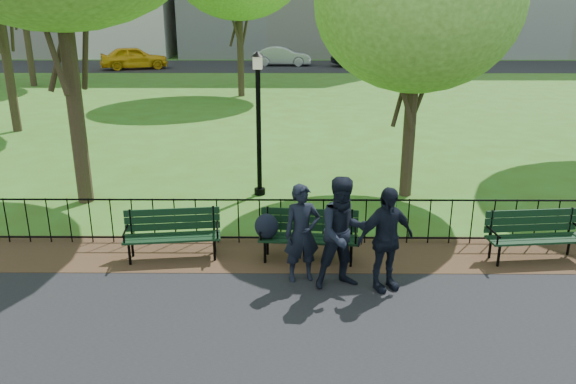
{
  "coord_description": "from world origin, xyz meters",
  "views": [
    {
      "loc": [
        -0.4,
        -7.86,
        4.32
      ],
      "look_at": [
        -0.46,
        1.5,
        1.2
      ],
      "focal_mm": 35.0,
      "sensor_mm": 36.0,
      "label": 1
    }
  ],
  "objects_px": {
    "person_mid": "(344,233)",
    "taxi": "(134,58)",
    "park_bench_left_a": "(172,229)",
    "person_right": "(386,239)",
    "park_bench_right_a": "(534,230)",
    "sedan_dark": "(364,56)",
    "park_bench_main": "(289,228)",
    "tree_near_e": "(418,4)",
    "person_left": "(302,233)",
    "lamppost": "(259,119)",
    "sedan_silver": "(282,56)"
  },
  "relations": [
    {
      "from": "person_mid",
      "to": "taxi",
      "type": "height_order",
      "value": "person_mid"
    },
    {
      "from": "tree_near_e",
      "to": "person_mid",
      "type": "xyz_separation_m",
      "value": [
        -1.91,
        -4.64,
        -3.43
      ]
    },
    {
      "from": "person_right",
      "to": "sedan_silver",
      "type": "height_order",
      "value": "person_right"
    },
    {
      "from": "sedan_silver",
      "to": "person_right",
      "type": "bearing_deg",
      "value": -174.65
    },
    {
      "from": "lamppost",
      "to": "sedan_silver",
      "type": "xyz_separation_m",
      "value": [
        0.06,
        30.44,
        -1.11
      ]
    },
    {
      "from": "park_bench_left_a",
      "to": "tree_near_e",
      "type": "relative_size",
      "value": 0.28
    },
    {
      "from": "person_mid",
      "to": "person_right",
      "type": "xyz_separation_m",
      "value": [
        0.65,
        -0.07,
        -0.07
      ]
    },
    {
      "from": "tree_near_e",
      "to": "person_mid",
      "type": "height_order",
      "value": "tree_near_e"
    },
    {
      "from": "tree_near_e",
      "to": "sedan_silver",
      "type": "relative_size",
      "value": 1.46
    },
    {
      "from": "taxi",
      "to": "park_bench_main",
      "type": "bearing_deg",
      "value": 179.38
    },
    {
      "from": "park_bench_main",
      "to": "sedan_silver",
      "type": "xyz_separation_m",
      "value": [
        -0.67,
        34.12,
        0.1
      ]
    },
    {
      "from": "park_bench_right_a",
      "to": "person_mid",
      "type": "xyz_separation_m",
      "value": [
        -3.47,
        -1.06,
        0.37
      ]
    },
    {
      "from": "park_bench_left_a",
      "to": "person_mid",
      "type": "xyz_separation_m",
      "value": [
        2.94,
        -1.1,
        0.38
      ]
    },
    {
      "from": "person_mid",
      "to": "person_right",
      "type": "distance_m",
      "value": 0.66
    },
    {
      "from": "person_mid",
      "to": "taxi",
      "type": "bearing_deg",
      "value": 94.6
    },
    {
      "from": "taxi",
      "to": "tree_near_e",
      "type": "bearing_deg",
      "value": -173.58
    },
    {
      "from": "tree_near_e",
      "to": "taxi",
      "type": "xyz_separation_m",
      "value": [
        -13.94,
        27.97,
        -3.55
      ]
    },
    {
      "from": "park_bench_main",
      "to": "park_bench_left_a",
      "type": "height_order",
      "value": "park_bench_main"
    },
    {
      "from": "park_bench_main",
      "to": "person_mid",
      "type": "relative_size",
      "value": 1.0
    },
    {
      "from": "person_left",
      "to": "sedan_silver",
      "type": "distance_m",
      "value": 34.88
    },
    {
      "from": "person_left",
      "to": "person_mid",
      "type": "relative_size",
      "value": 0.89
    },
    {
      "from": "park_bench_left_a",
      "to": "person_left",
      "type": "distance_m",
      "value": 2.47
    },
    {
      "from": "park_bench_left_a",
      "to": "sedan_dark",
      "type": "distance_m",
      "value": 34.47
    },
    {
      "from": "lamppost",
      "to": "person_left",
      "type": "height_order",
      "value": "lamppost"
    },
    {
      "from": "person_mid",
      "to": "tree_near_e",
      "type": "bearing_deg",
      "value": 52.0
    },
    {
      "from": "park_bench_left_a",
      "to": "person_mid",
      "type": "distance_m",
      "value": 3.16
    },
    {
      "from": "person_right",
      "to": "taxi",
      "type": "bearing_deg",
      "value": 87.05
    },
    {
      "from": "lamppost",
      "to": "park_bench_main",
      "type": "bearing_deg",
      "value": -78.87
    },
    {
      "from": "park_bench_main",
      "to": "sedan_dark",
      "type": "height_order",
      "value": "sedan_dark"
    },
    {
      "from": "park_bench_main",
      "to": "tree_near_e",
      "type": "xyz_separation_m",
      "value": [
        2.77,
        3.66,
        3.74
      ]
    },
    {
      "from": "park_bench_main",
      "to": "tree_near_e",
      "type": "bearing_deg",
      "value": 58.13
    },
    {
      "from": "person_mid",
      "to": "taxi",
      "type": "xyz_separation_m",
      "value": [
        -12.03,
        32.6,
        -0.12
      ]
    },
    {
      "from": "park_bench_right_a",
      "to": "person_mid",
      "type": "distance_m",
      "value": 3.65
    },
    {
      "from": "park_bench_left_a",
      "to": "person_right",
      "type": "xyz_separation_m",
      "value": [
        3.59,
        -1.16,
        0.31
      ]
    },
    {
      "from": "park_bench_main",
      "to": "taxi",
      "type": "relative_size",
      "value": 0.39
    },
    {
      "from": "tree_near_e",
      "to": "person_left",
      "type": "relative_size",
      "value": 3.85
    },
    {
      "from": "park_bench_main",
      "to": "person_right",
      "type": "height_order",
      "value": "person_right"
    },
    {
      "from": "park_bench_main",
      "to": "person_left",
      "type": "distance_m",
      "value": 0.8
    },
    {
      "from": "lamppost",
      "to": "person_mid",
      "type": "xyz_separation_m",
      "value": [
        1.58,
        -4.65,
        -0.9
      ]
    },
    {
      "from": "sedan_dark",
      "to": "person_right",
      "type": "bearing_deg",
      "value": 162.93
    },
    {
      "from": "lamppost",
      "to": "tree_near_e",
      "type": "bearing_deg",
      "value": -0.3
    },
    {
      "from": "tree_near_e",
      "to": "sedan_silver",
      "type": "height_order",
      "value": "tree_near_e"
    },
    {
      "from": "tree_near_e",
      "to": "person_left",
      "type": "height_order",
      "value": "tree_near_e"
    },
    {
      "from": "park_bench_left_a",
      "to": "tree_near_e",
      "type": "xyz_separation_m",
      "value": [
        4.85,
        3.54,
        3.81
      ]
    },
    {
      "from": "park_bench_right_a",
      "to": "sedan_dark",
      "type": "xyz_separation_m",
      "value": [
        1.1,
        33.68,
        0.17
      ]
    },
    {
      "from": "sedan_dark",
      "to": "taxi",
      "type": "bearing_deg",
      "value": 86.69
    },
    {
      "from": "park_bench_main",
      "to": "person_left",
      "type": "height_order",
      "value": "person_left"
    },
    {
      "from": "park_bench_main",
      "to": "taxi",
      "type": "distance_m",
      "value": 33.55
    },
    {
      "from": "tree_near_e",
      "to": "sedan_dark",
      "type": "bearing_deg",
      "value": 84.95
    },
    {
      "from": "park_bench_main",
      "to": "lamppost",
      "type": "relative_size",
      "value": 0.55
    }
  ]
}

